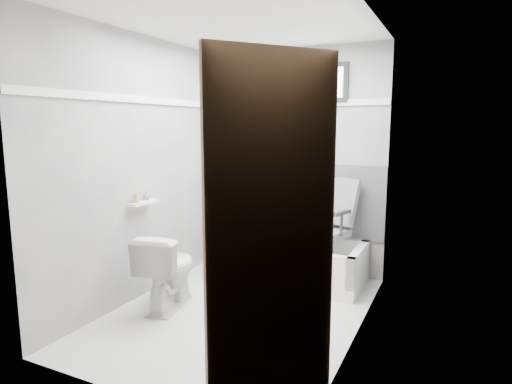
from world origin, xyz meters
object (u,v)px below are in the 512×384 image
Objects in this scene: soap_bottle_a at (136,197)px; soap_bottle_b at (146,195)px; office_chair at (321,226)px; door at (296,256)px; bathtub at (289,260)px; toilet at (168,270)px.

soap_bottle_a is 0.14m from soap_bottle_b.
office_chair is at bearing 36.23° from soap_bottle_b.
door is at bearing -30.33° from soap_bottle_a.
soap_bottle_a is at bearing -90.00° from soap_bottle_b.
office_chair is at bearing 39.89° from soap_bottle_a.
bathtub is 1.69m from soap_bottle_a.
soap_bottle_b is (-1.92, 1.26, -0.04)m from door.
bathtub is 2.19× the size of toilet.
bathtub is at bearing 111.52° from door.
bathtub is at bearing 42.08° from soap_bottle_b.
door is at bearing -33.34° from soap_bottle_b.
bathtub is at bearing -136.05° from toilet.
office_chair is at bearing 103.91° from door.
office_chair is 1.56m from toilet.
bathtub is at bearing -152.94° from office_chair.
door is 20.30× the size of soap_bottle_a.
soap_bottle_a is (-1.92, 1.12, -0.03)m from door.
door reaches higher than bathtub.
door reaches higher than soap_bottle_b.
bathtub is 1.31m from toilet.
soap_bottle_b is at bearing -34.86° from toilet.
soap_bottle_a is 1.18× the size of soap_bottle_b.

